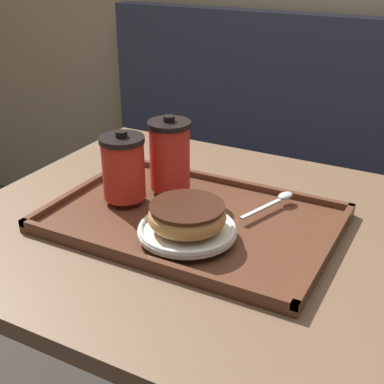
{
  "coord_description": "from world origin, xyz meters",
  "views": [
    {
      "loc": [
        0.38,
        -0.77,
        1.23
      ],
      "look_at": [
        -0.02,
        -0.02,
        0.82
      ],
      "focal_mm": 50.0,
      "sensor_mm": 36.0,
      "label": 1
    }
  ],
  "objects_px": {
    "donut_chocolate_glazed": "(187,215)",
    "coffee_cup_front": "(123,167)",
    "spoon": "(279,199)",
    "coffee_cup_rear": "(170,154)"
  },
  "relations": [
    {
      "from": "spoon",
      "to": "coffee_cup_front",
      "type": "bearing_deg",
      "value": 133.13
    },
    {
      "from": "donut_chocolate_glazed",
      "to": "spoon",
      "type": "relative_size",
      "value": 0.95
    },
    {
      "from": "coffee_cup_front",
      "to": "donut_chocolate_glazed",
      "type": "xyz_separation_m",
      "value": [
        0.17,
        -0.07,
        -0.03
      ]
    },
    {
      "from": "coffee_cup_rear",
      "to": "spoon",
      "type": "relative_size",
      "value": 1.06
    },
    {
      "from": "coffee_cup_front",
      "to": "coffee_cup_rear",
      "type": "height_order",
      "value": "coffee_cup_rear"
    },
    {
      "from": "donut_chocolate_glazed",
      "to": "coffee_cup_front",
      "type": "bearing_deg",
      "value": 158.84
    },
    {
      "from": "coffee_cup_rear",
      "to": "spoon",
      "type": "height_order",
      "value": "coffee_cup_rear"
    },
    {
      "from": "donut_chocolate_glazed",
      "to": "spoon",
      "type": "bearing_deg",
      "value": 62.6
    },
    {
      "from": "coffee_cup_front",
      "to": "spoon",
      "type": "xyz_separation_m",
      "value": [
        0.27,
        0.12,
        -0.06
      ]
    },
    {
      "from": "coffee_cup_front",
      "to": "spoon",
      "type": "distance_m",
      "value": 0.3
    }
  ]
}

